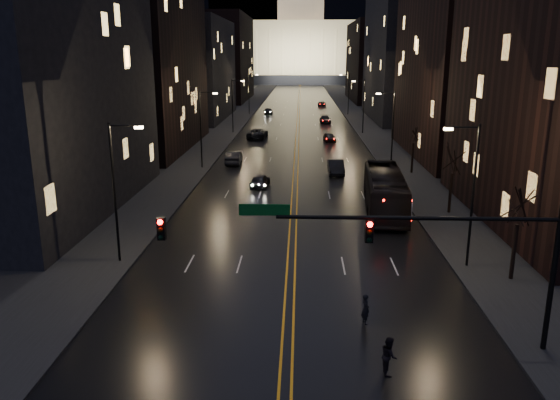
# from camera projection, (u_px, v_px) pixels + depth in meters

# --- Properties ---
(ground) EXTENTS (900.00, 900.00, 0.00)m
(ground) POSITION_uv_depth(u_px,v_px,m) (287.00, 346.00, 24.95)
(ground) COLOR black
(ground) RESTS_ON ground
(road) EXTENTS (20.00, 320.00, 0.02)m
(road) POSITION_uv_depth(u_px,v_px,m) (299.00, 103.00, 150.48)
(road) COLOR black
(road) RESTS_ON ground
(sidewalk_left) EXTENTS (8.00, 320.00, 0.16)m
(sidewalk_left) POSITION_uv_depth(u_px,v_px,m) (248.00, 103.00, 150.97)
(sidewalk_left) COLOR black
(sidewalk_left) RESTS_ON ground
(sidewalk_right) EXTENTS (8.00, 320.00, 0.16)m
(sidewalk_right) POSITION_uv_depth(u_px,v_px,m) (350.00, 103.00, 149.95)
(sidewalk_right) COLOR black
(sidewalk_right) RESTS_ON ground
(center_line) EXTENTS (0.62, 320.00, 0.01)m
(center_line) POSITION_uv_depth(u_px,v_px,m) (299.00, 103.00, 150.47)
(center_line) COLOR orange
(center_line) RESTS_ON road
(building_left_near) EXTENTS (12.00, 28.00, 22.00)m
(building_left_near) POSITION_uv_depth(u_px,v_px,m) (35.00, 79.00, 44.13)
(building_left_near) COLOR black
(building_left_near) RESTS_ON ground
(building_left_mid) EXTENTS (12.00, 30.00, 28.00)m
(building_left_mid) POSITION_uv_depth(u_px,v_px,m) (144.00, 47.00, 74.26)
(building_left_mid) COLOR black
(building_left_mid) RESTS_ON ground
(building_left_far) EXTENTS (12.00, 34.00, 20.00)m
(building_left_far) POSITION_uv_depth(u_px,v_px,m) (196.00, 70.00, 111.98)
(building_left_far) COLOR black
(building_left_far) RESTS_ON ground
(building_left_dist) EXTENTS (12.00, 40.00, 24.00)m
(building_left_dist) POSITION_uv_depth(u_px,v_px,m) (227.00, 58.00, 157.81)
(building_left_dist) COLOR black
(building_left_dist) RESTS_ON ground
(building_right_tall) EXTENTS (12.00, 30.00, 38.00)m
(building_right_tall) POSITION_uv_depth(u_px,v_px,m) (467.00, 4.00, 67.57)
(building_right_tall) COLOR black
(building_right_tall) RESTS_ON ground
(building_right_mid) EXTENTS (12.00, 34.00, 26.00)m
(building_right_mid) POSITION_uv_depth(u_px,v_px,m) (403.00, 54.00, 109.67)
(building_right_mid) COLOR black
(building_right_mid) RESTS_ON ground
(building_right_dist) EXTENTS (12.00, 40.00, 22.00)m
(building_right_dist) POSITION_uv_depth(u_px,v_px,m) (373.00, 62.00, 156.54)
(building_right_dist) COLOR black
(building_right_dist) RESTS_ON ground
(capitol) EXTENTS (90.00, 50.00, 58.50)m
(capitol) POSITION_uv_depth(u_px,v_px,m) (300.00, 46.00, 261.93)
(capitol) COLOR black
(capitol) RESTS_ON ground
(traffic_signal) EXTENTS (17.29, 0.45, 7.00)m
(traffic_signal) POSITION_uv_depth(u_px,v_px,m) (425.00, 243.00, 23.42)
(traffic_signal) COLOR black
(traffic_signal) RESTS_ON ground
(streetlamp_right_near) EXTENTS (2.13, 0.25, 9.00)m
(streetlamp_right_near) POSITION_uv_depth(u_px,v_px,m) (471.00, 189.00, 32.91)
(streetlamp_right_near) COLOR black
(streetlamp_right_near) RESTS_ON ground
(streetlamp_left_near) EXTENTS (2.13, 0.25, 9.00)m
(streetlamp_left_near) POSITION_uv_depth(u_px,v_px,m) (117.00, 186.00, 33.70)
(streetlamp_left_near) COLOR black
(streetlamp_left_near) RESTS_ON ground
(streetlamp_right_mid) EXTENTS (2.13, 0.25, 9.00)m
(streetlamp_right_mid) POSITION_uv_depth(u_px,v_px,m) (391.00, 126.00, 61.87)
(streetlamp_right_mid) COLOR black
(streetlamp_right_mid) RESTS_ON ground
(streetlamp_left_mid) EXTENTS (2.13, 0.25, 9.00)m
(streetlamp_left_mid) POSITION_uv_depth(u_px,v_px,m) (202.00, 125.00, 62.66)
(streetlamp_left_mid) COLOR black
(streetlamp_left_mid) RESTS_ON ground
(streetlamp_right_far) EXTENTS (2.13, 0.25, 9.00)m
(streetlamp_right_far) POSITION_uv_depth(u_px,v_px,m) (363.00, 103.00, 90.84)
(streetlamp_right_far) COLOR black
(streetlamp_right_far) RESTS_ON ground
(streetlamp_left_far) EXTENTS (2.13, 0.25, 9.00)m
(streetlamp_left_far) POSITION_uv_depth(u_px,v_px,m) (233.00, 103.00, 91.63)
(streetlamp_left_far) COLOR black
(streetlamp_left_far) RESTS_ON ground
(streetlamp_right_dist) EXTENTS (2.13, 0.25, 9.00)m
(streetlamp_right_dist) POSITION_uv_depth(u_px,v_px,m) (348.00, 92.00, 119.81)
(streetlamp_right_dist) COLOR black
(streetlamp_right_dist) RESTS_ON ground
(streetlamp_left_dist) EXTENTS (2.13, 0.25, 9.00)m
(streetlamp_left_dist) POSITION_uv_depth(u_px,v_px,m) (250.00, 91.00, 120.60)
(streetlamp_left_dist) COLOR black
(streetlamp_left_dist) RESTS_ON ground
(tree_right_near) EXTENTS (2.40, 2.40, 6.65)m
(tree_right_near) POSITION_uv_depth(u_px,v_px,m) (519.00, 207.00, 31.04)
(tree_right_near) COLOR black
(tree_right_near) RESTS_ON ground
(tree_right_mid) EXTENTS (2.40, 2.40, 6.65)m
(tree_right_mid) POSITION_uv_depth(u_px,v_px,m) (453.00, 161.00, 44.56)
(tree_right_mid) COLOR black
(tree_right_mid) RESTS_ON ground
(tree_right_far) EXTENTS (2.40, 2.40, 6.65)m
(tree_right_far) POSITION_uv_depth(u_px,v_px,m) (414.00, 134.00, 60.01)
(tree_right_far) COLOR black
(tree_right_far) RESTS_ON ground
(bus) EXTENTS (3.95, 12.95, 3.55)m
(bus) POSITION_uv_depth(u_px,v_px,m) (385.00, 192.00, 45.92)
(bus) COLOR black
(bus) RESTS_ON ground
(oncoming_car_a) EXTENTS (2.06, 4.18, 1.37)m
(oncoming_car_a) POSITION_uv_depth(u_px,v_px,m) (260.00, 181.00, 54.82)
(oncoming_car_a) COLOR black
(oncoming_car_a) RESTS_ON ground
(oncoming_car_b) EXTENTS (1.81, 4.97, 1.63)m
(oncoming_car_b) POSITION_uv_depth(u_px,v_px,m) (234.00, 157.00, 66.54)
(oncoming_car_b) COLOR black
(oncoming_car_b) RESTS_ON ground
(oncoming_car_c) EXTENTS (3.31, 6.06, 1.61)m
(oncoming_car_c) POSITION_uv_depth(u_px,v_px,m) (258.00, 133.00, 87.00)
(oncoming_car_c) COLOR black
(oncoming_car_c) RESTS_ON ground
(oncoming_car_d) EXTENTS (2.37, 4.79, 1.34)m
(oncoming_car_d) POSITION_uv_depth(u_px,v_px,m) (268.00, 111.00, 122.57)
(oncoming_car_d) COLOR black
(oncoming_car_d) RESTS_ON ground
(receding_car_a) EXTENTS (1.71, 4.83, 1.59)m
(receding_car_a) POSITION_uv_depth(u_px,v_px,m) (336.00, 167.00, 60.85)
(receding_car_a) COLOR black
(receding_car_a) RESTS_ON ground
(receding_car_b) EXTENTS (2.02, 4.14, 1.36)m
(receding_car_b) POSITION_uv_depth(u_px,v_px,m) (330.00, 137.00, 83.58)
(receding_car_b) COLOR black
(receding_car_b) RESTS_ON ground
(receding_car_c) EXTENTS (2.20, 5.04, 1.44)m
(receding_car_c) POSITION_uv_depth(u_px,v_px,m) (325.00, 120.00, 106.26)
(receding_car_c) COLOR black
(receding_car_c) RESTS_ON ground
(receding_car_d) EXTENTS (2.16, 4.53, 1.25)m
(receding_car_d) POSITION_uv_depth(u_px,v_px,m) (322.00, 104.00, 141.39)
(receding_car_d) COLOR black
(receding_car_d) RESTS_ON ground
(pedestrian_a) EXTENTS (0.54, 0.66, 1.57)m
(pedestrian_a) POSITION_uv_depth(u_px,v_px,m) (365.00, 309.00, 26.87)
(pedestrian_a) COLOR black
(pedestrian_a) RESTS_ON ground
(pedestrian_b) EXTENTS (0.46, 0.82, 1.66)m
(pedestrian_b) POSITION_uv_depth(u_px,v_px,m) (389.00, 355.00, 22.65)
(pedestrian_b) COLOR black
(pedestrian_b) RESTS_ON ground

